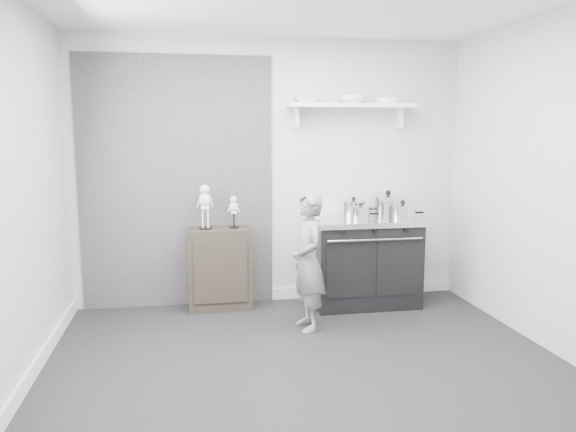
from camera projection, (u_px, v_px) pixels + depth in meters
The scene contains 15 objects.
ground at pixel (308, 369), 4.20m from camera, with size 4.00×4.00×0.00m, color black.
room_shell at pixel (293, 148), 4.09m from camera, with size 4.02×3.62×2.71m.
wall_shelf at pixel (351, 107), 5.67m from camera, with size 1.30×0.26×0.24m.
stove at pixel (364, 261), 5.73m from camera, with size 1.11×0.70×0.89m.
side_cabinet at pixel (220, 268), 5.61m from camera, with size 0.62×0.36×0.81m, color black.
child at pixel (308, 261), 4.97m from camera, with size 0.45×0.30×1.24m, color slate.
pot_back_left at pixel (354, 209), 5.74m from camera, with size 0.34×0.25×0.21m.
pot_back_right at pixel (388, 205), 5.81m from camera, with size 0.41×0.32×0.27m.
pot_front_right at pixel (402, 212), 5.54m from camera, with size 0.35×0.27×0.20m.
pot_front_center at pixel (360, 213), 5.51m from camera, with size 0.29×0.20×0.17m.
skeleton_full at pixel (205, 203), 5.49m from camera, with size 0.14×0.09×0.51m, color beige, non-canonical shape.
skeleton_torso at pixel (234, 210), 5.55m from camera, with size 0.10×0.07×0.37m, color beige, non-canonical shape.
bowl_large at pixel (308, 100), 5.58m from camera, with size 0.28×0.28×0.07m, color white.
bowl_small at pixel (353, 99), 5.66m from camera, with size 0.26×0.26×0.08m, color white.
plate_stack at pixel (388, 101), 5.73m from camera, with size 0.26×0.26×0.06m, color silver.
Camera 1 is at (-0.86, -3.89, 1.76)m, focal length 35.00 mm.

